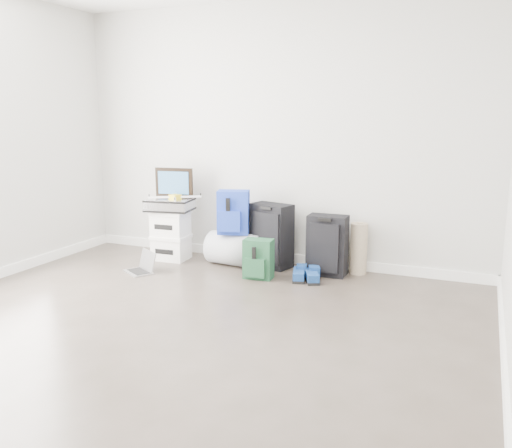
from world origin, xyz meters
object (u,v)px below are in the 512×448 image
at_px(duffel_bag, 235,249).
at_px(carry_on, 327,245).
at_px(laptop, 142,267).
at_px(large_suitcase, 271,236).
at_px(boxes_stack, 171,235).
at_px(briefcase, 170,205).

bearing_deg(duffel_bag, carry_on, 8.42).
relative_size(duffel_bag, laptop, 1.53).
bearing_deg(laptop, large_suitcase, 62.89).
xyz_separation_m(duffel_bag, carry_on, (0.99, 0.03, 0.13)).
distance_m(duffel_bag, large_suitcase, 0.41).
xyz_separation_m(boxes_stack, briefcase, (0.00, 0.00, 0.34)).
relative_size(briefcase, laptop, 1.27).
bearing_deg(carry_on, briefcase, -178.17).
relative_size(duffel_bag, carry_on, 0.94).
xyz_separation_m(boxes_stack, large_suitcase, (1.11, 0.15, 0.06)).
height_order(boxes_stack, laptop, boxes_stack).
bearing_deg(laptop, carry_on, 51.00).
bearing_deg(laptop, duffel_bag, 69.48).
height_order(boxes_stack, briefcase, briefcase).
bearing_deg(large_suitcase, duffel_bag, -149.55).
bearing_deg(boxes_stack, large_suitcase, 4.06).
relative_size(large_suitcase, laptop, 1.80).
bearing_deg(large_suitcase, briefcase, -156.76).
height_order(duffel_bag, laptop, duffel_bag).
relative_size(briefcase, duffel_bag, 0.83).
xyz_separation_m(briefcase, laptop, (-0.01, -0.54, -0.56)).
distance_m(boxes_stack, carry_on, 1.74).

